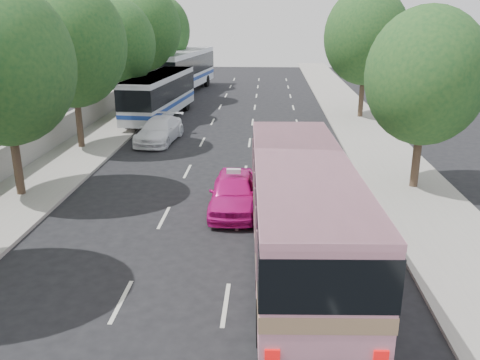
# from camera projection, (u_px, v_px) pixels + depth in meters

# --- Properties ---
(ground) EXTENTS (120.00, 120.00, 0.00)m
(ground) POSITION_uv_depth(u_px,v_px,m) (199.00, 268.00, 15.84)
(ground) COLOR black
(ground) RESTS_ON ground
(sidewalk_left) EXTENTS (4.00, 90.00, 0.15)m
(sidewalk_left) POSITION_uv_depth(u_px,v_px,m) (115.00, 126.00, 35.19)
(sidewalk_left) COLOR #9E998E
(sidewalk_left) RESTS_ON ground
(sidewalk_right) EXTENTS (4.00, 90.00, 0.12)m
(sidewalk_right) POSITION_uv_depth(u_px,v_px,m) (362.00, 129.00, 34.32)
(sidewalk_right) COLOR #9E998E
(sidewalk_right) RESTS_ON ground
(low_wall) EXTENTS (0.30, 90.00, 1.50)m
(low_wall) POSITION_uv_depth(u_px,v_px,m) (88.00, 114.00, 35.02)
(low_wall) COLOR #9E998E
(low_wall) RESTS_ON sidewalk_left
(tree_left_b) EXTENTS (5.70, 5.70, 8.88)m
(tree_left_b) POSITION_uv_depth(u_px,v_px,m) (3.00, 59.00, 20.05)
(tree_left_b) COLOR #38281E
(tree_left_b) RESTS_ON ground
(tree_left_c) EXTENTS (6.00, 6.00, 9.35)m
(tree_left_c) POSITION_uv_depth(u_px,v_px,m) (72.00, 40.00, 27.54)
(tree_left_c) COLOR #38281E
(tree_left_c) RESTS_ON ground
(tree_left_d) EXTENTS (5.52, 5.52, 8.60)m
(tree_left_d) POSITION_uv_depth(u_px,v_px,m) (116.00, 41.00, 35.27)
(tree_left_d) COLOR #38281E
(tree_left_d) RESTS_ON ground
(tree_left_e) EXTENTS (6.30, 6.30, 9.82)m
(tree_left_e) POSITION_uv_depth(u_px,v_px,m) (144.00, 26.00, 42.59)
(tree_left_e) COLOR #38281E
(tree_left_e) RESTS_ON ground
(tree_left_f) EXTENTS (5.88, 5.88, 9.16)m
(tree_left_f) POSITION_uv_depth(u_px,v_px,m) (161.00, 28.00, 50.31)
(tree_left_f) COLOR #38281E
(tree_left_f) RESTS_ON ground
(tree_right_near) EXTENTS (5.10, 5.10, 7.95)m
(tree_right_near) POSITION_uv_depth(u_px,v_px,m) (429.00, 72.00, 21.26)
(tree_right_near) COLOR #38281E
(tree_right_near) RESTS_ON ground
(tree_right_far) EXTENTS (6.00, 6.00, 9.35)m
(tree_right_far) POSITION_uv_depth(u_px,v_px,m) (367.00, 33.00, 36.10)
(tree_right_far) COLOR #38281E
(tree_right_far) RESTS_ON ground
(pink_bus) EXTENTS (3.23, 11.09, 3.51)m
(pink_bus) POSITION_uv_depth(u_px,v_px,m) (301.00, 204.00, 15.08)
(pink_bus) COLOR pink
(pink_bus) RESTS_ON ground
(pink_taxi) EXTENTS (1.87, 4.60, 1.56)m
(pink_taxi) POSITION_uv_depth(u_px,v_px,m) (234.00, 192.00, 20.21)
(pink_taxi) COLOR #D21281
(pink_taxi) RESTS_ON ground
(white_pickup) EXTENTS (2.54, 5.23, 1.47)m
(white_pickup) POSITION_uv_depth(u_px,v_px,m) (159.00, 130.00, 30.88)
(white_pickup) COLOR white
(white_pickup) RESTS_ON ground
(tour_coach_front) EXTENTS (3.50, 11.20, 3.29)m
(tour_coach_front) POSITION_uv_depth(u_px,v_px,m) (160.00, 92.00, 37.02)
(tour_coach_front) COLOR silver
(tour_coach_front) RESTS_ON ground
(tour_coach_rear) EXTENTS (4.68, 13.56, 3.98)m
(tour_coach_rear) POSITION_uv_depth(u_px,v_px,m) (183.00, 68.00, 49.33)
(tour_coach_rear) COLOR white
(tour_coach_rear) RESTS_ON ground
(taxi_roof_sign) EXTENTS (0.55, 0.18, 0.18)m
(taxi_roof_sign) POSITION_uv_depth(u_px,v_px,m) (234.00, 171.00, 19.93)
(taxi_roof_sign) COLOR silver
(taxi_roof_sign) RESTS_ON pink_taxi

